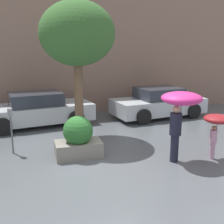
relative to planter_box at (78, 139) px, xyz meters
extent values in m
plane|color=#51565B|center=(0.49, -0.82, -0.53)|extent=(40.00, 40.00, 0.00)
cube|color=#8C6B5B|center=(0.49, 5.68, 2.47)|extent=(18.00, 0.30, 6.00)
cube|color=gray|center=(0.00, 0.00, -0.31)|extent=(1.30, 0.76, 0.45)
sphere|color=#286028|center=(0.00, 0.00, 0.23)|extent=(0.84, 0.84, 0.84)
cylinder|color=#1E1E2D|center=(2.44, -1.08, -0.15)|extent=(0.22, 0.22, 0.76)
cylinder|color=#1E1E2D|center=(2.44, -1.08, 0.52)|extent=(0.31, 0.31, 0.60)
sphere|color=tan|center=(2.44, -1.08, 0.92)|extent=(0.20, 0.20, 0.20)
cylinder|color=#4C4C51|center=(2.58, -1.07, 0.88)|extent=(0.02, 0.02, 0.65)
ellipsoid|color=#E02D84|center=(2.58, -1.07, 1.21)|extent=(1.08, 1.08, 0.34)
cylinder|color=#D199B7|center=(3.54, -1.21, -0.30)|extent=(0.14, 0.14, 0.47)
cylinder|color=#D199B7|center=(3.54, -1.21, 0.12)|extent=(0.19, 0.19, 0.37)
sphere|color=#997056|center=(3.54, -1.21, 0.36)|extent=(0.13, 0.13, 0.13)
cylinder|color=#4C4C51|center=(3.63, -1.21, 0.37)|extent=(0.02, 0.02, 0.47)
ellipsoid|color=maroon|center=(3.63, -1.21, 0.61)|extent=(0.75, 0.75, 0.24)
cube|color=#B7BCC1|center=(-1.04, 3.79, -0.03)|extent=(4.60, 2.45, 0.64)
cube|color=#2D333D|center=(-1.04, 3.79, 0.53)|extent=(2.18, 1.81, 0.49)
cylinder|color=black|center=(-2.25, 2.70, -0.21)|extent=(0.67, 0.32, 0.64)
cylinder|color=black|center=(0.44, 3.12, -0.21)|extent=(0.67, 0.32, 0.64)
cylinder|color=black|center=(0.16, 4.89, -0.21)|extent=(0.67, 0.32, 0.64)
cube|color=#B7BCC1|center=(4.22, 3.73, -0.03)|extent=(4.28, 2.31, 0.64)
cube|color=#2D333D|center=(4.22, 3.73, 0.53)|extent=(2.02, 1.75, 0.49)
cylinder|color=black|center=(3.09, 2.67, -0.21)|extent=(0.67, 0.30, 0.64)
cylinder|color=black|center=(2.85, 4.45, -0.21)|extent=(0.67, 0.30, 0.64)
cylinder|color=black|center=(5.59, 3.00, -0.21)|extent=(0.67, 0.30, 0.64)
cylinder|color=black|center=(5.36, 4.78, -0.21)|extent=(0.67, 0.30, 0.64)
cylinder|color=brown|center=(0.33, 1.70, 0.87)|extent=(0.29, 0.29, 2.80)
ellipsoid|color=#38662D|center=(0.33, 1.70, 2.94)|extent=(2.43, 2.43, 2.06)
cylinder|color=#595B60|center=(-1.81, 0.77, 0.04)|extent=(0.05, 0.05, 1.15)
cylinder|color=gray|center=(-1.81, 0.77, 0.71)|extent=(0.14, 0.14, 0.20)
camera|label=1|loc=(-1.19, -7.49, 2.50)|focal=45.00mm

